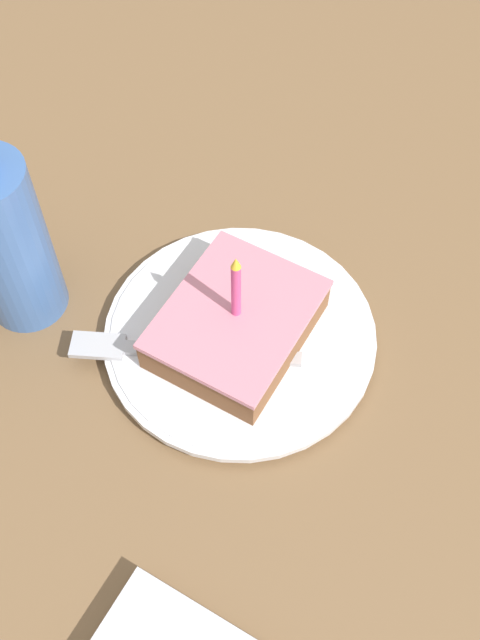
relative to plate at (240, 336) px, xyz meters
The scene contains 5 objects.
ground_plane 0.04m from the plate, 44.46° to the left, with size 2.40×2.40×0.04m.
plate is the anchor object (origin of this frame).
cake_slice 0.03m from the plate, 81.91° to the left, with size 0.11×0.14×0.11m.
fork 0.06m from the plate, 49.10° to the left, with size 0.18×0.10×0.00m.
bottle 0.21m from the plate, 17.18° to the left, with size 0.07×0.07×0.22m.
Camera 1 is at (-0.19, 0.28, 0.55)m, focal length 42.00 mm.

